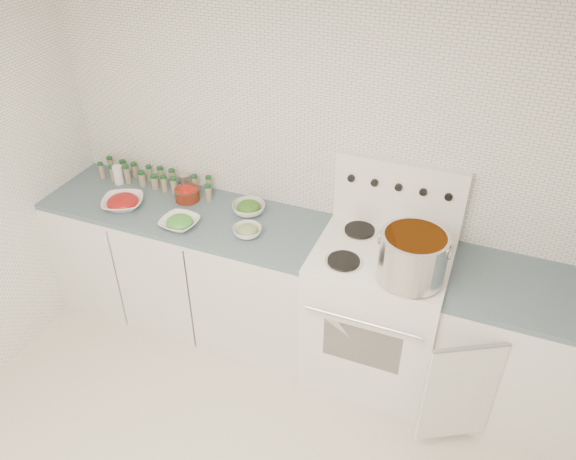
{
  "coord_description": "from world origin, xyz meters",
  "views": [
    {
      "loc": [
        0.92,
        -1.36,
        2.84
      ],
      "look_at": [
        -0.08,
        1.14,
        0.97
      ],
      "focal_mm": 35.0,
      "sensor_mm": 36.0,
      "label": 1
    }
  ],
  "objects_px": {
    "stove": "(376,309)",
    "bowl_snowpea": "(180,222)",
    "stock_pot": "(413,255)",
    "bowl_tomato": "(123,202)"
  },
  "relations": [
    {
      "from": "bowl_tomato",
      "to": "bowl_snowpea",
      "type": "bearing_deg",
      "value": -7.54
    },
    {
      "from": "stove",
      "to": "stock_pot",
      "type": "bearing_deg",
      "value": -44.2
    },
    {
      "from": "bowl_snowpea",
      "to": "bowl_tomato",
      "type": "bearing_deg",
      "value": 172.46
    },
    {
      "from": "stock_pot",
      "to": "bowl_tomato",
      "type": "xyz_separation_m",
      "value": [
        -1.86,
        0.07,
        -0.15
      ]
    },
    {
      "from": "bowl_tomato",
      "to": "bowl_snowpea",
      "type": "relative_size",
      "value": 1.43
    },
    {
      "from": "bowl_tomato",
      "to": "stove",
      "type": "bearing_deg",
      "value": 3.75
    },
    {
      "from": "stove",
      "to": "stock_pot",
      "type": "xyz_separation_m",
      "value": [
        0.19,
        -0.18,
        0.59
      ]
    },
    {
      "from": "stock_pot",
      "to": "stove",
      "type": "bearing_deg",
      "value": 135.8
    },
    {
      "from": "stove",
      "to": "bowl_snowpea",
      "type": "bearing_deg",
      "value": -172.08
    },
    {
      "from": "bowl_snowpea",
      "to": "stock_pot",
      "type": "bearing_deg",
      "value": -0.4
    }
  ]
}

